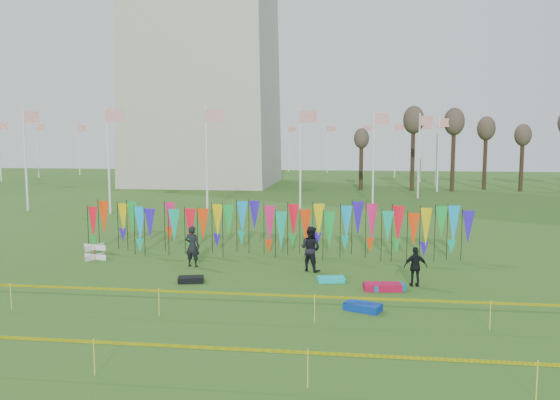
# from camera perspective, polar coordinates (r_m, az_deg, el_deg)

# --- Properties ---
(ground) EXTENTS (160.00, 160.00, 0.00)m
(ground) POSITION_cam_1_polar(r_m,az_deg,el_deg) (19.86, -4.29, -9.90)
(ground) COLOR #2E5518
(ground) RESTS_ON ground
(flagpole_ring) EXTENTS (57.40, 56.16, 8.00)m
(flagpole_ring) POSITION_cam_1_polar(r_m,az_deg,el_deg) (69.04, -7.67, 5.01)
(flagpole_ring) COLOR white
(flagpole_ring) RESTS_ON ground
(banner_row) EXTENTS (18.64, 0.64, 2.43)m
(banner_row) POSITION_cam_1_polar(r_m,az_deg,el_deg) (26.08, -0.67, -2.48)
(banner_row) COLOR black
(banner_row) RESTS_ON ground
(caution_tape_near) EXTENTS (26.00, 0.02, 0.90)m
(caution_tape_near) POSITION_cam_1_polar(r_m,az_deg,el_deg) (17.27, -6.80, -9.74)
(caution_tape_near) COLOR #FDFF05
(caution_tape_near) RESTS_ON ground
(caution_tape_far) EXTENTS (26.00, 0.02, 0.90)m
(caution_tape_far) POSITION_cam_1_polar(r_m,az_deg,el_deg) (13.28, -11.59, -14.85)
(caution_tape_far) COLOR #FDFF05
(caution_tape_far) RESTS_ON ground
(box_kite) EXTENTS (0.65, 0.65, 0.72)m
(box_kite) POSITION_cam_1_polar(r_m,az_deg,el_deg) (26.76, -18.78, -5.18)
(box_kite) COLOR red
(box_kite) RESTS_ON ground
(person_left) EXTENTS (0.72, 0.58, 1.80)m
(person_left) POSITION_cam_1_polar(r_m,az_deg,el_deg) (24.23, -9.14, -4.80)
(person_left) COLOR black
(person_left) RESTS_ON ground
(person_mid) EXTENTS (1.09, 0.92, 1.92)m
(person_mid) POSITION_cam_1_polar(r_m,az_deg,el_deg) (23.17, 3.20, -5.10)
(person_mid) COLOR black
(person_mid) RESTS_ON ground
(person_right) EXTENTS (0.94, 0.61, 1.52)m
(person_right) POSITION_cam_1_polar(r_m,az_deg,el_deg) (21.41, 13.97, -6.78)
(person_right) COLOR black
(person_right) RESTS_ON ground
(kite_bag_turquoise) EXTENTS (1.13, 0.73, 0.21)m
(kite_bag_turquoise) POSITION_cam_1_polar(r_m,az_deg,el_deg) (21.65, 5.35, -8.26)
(kite_bag_turquoise) COLOR #0DD0D1
(kite_bag_turquoise) RESTS_ON ground
(kite_bag_blue) EXTENTS (1.30, 1.02, 0.24)m
(kite_bag_blue) POSITION_cam_1_polar(r_m,az_deg,el_deg) (18.31, 8.65, -10.98)
(kite_bag_blue) COLOR #0A35AC
(kite_bag_blue) RESTS_ON ground
(kite_bag_red) EXTENTS (1.43, 0.77, 0.25)m
(kite_bag_red) POSITION_cam_1_polar(r_m,az_deg,el_deg) (20.78, 10.65, -8.90)
(kite_bag_red) COLOR #B90C37
(kite_bag_red) RESTS_ON ground
(kite_bag_black) EXTENTS (1.08, 0.77, 0.23)m
(kite_bag_black) POSITION_cam_1_polar(r_m,az_deg,el_deg) (21.78, -9.30, -8.20)
(kite_bag_black) COLOR black
(kite_bag_black) RESTS_ON ground
(kite_bag_teal) EXTENTS (1.33, 0.90, 0.23)m
(kite_bag_teal) POSITION_cam_1_polar(r_m,az_deg,el_deg) (20.87, 11.20, -8.87)
(kite_bag_teal) COLOR #0B719E
(kite_bag_teal) RESTS_ON ground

